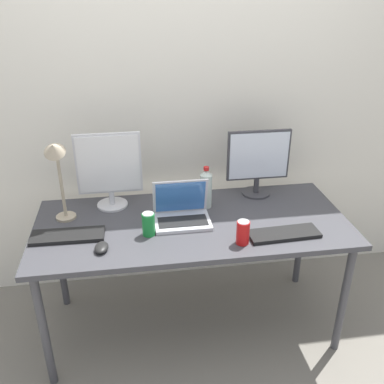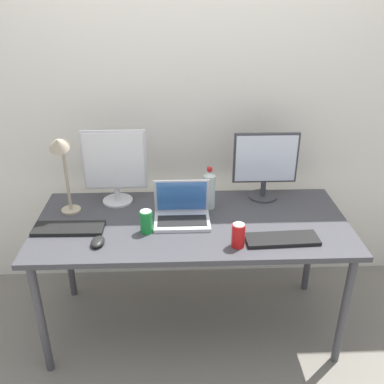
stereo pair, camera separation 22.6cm
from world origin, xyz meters
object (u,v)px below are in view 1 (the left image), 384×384
object	(u,v)px
mouse_by_keyboard	(101,247)
soda_can_by_laptop	(148,224)
keyboard_aux	(284,234)
soda_can_near_keyboard	(243,232)
work_desk	(192,231)
keyboard_main	(68,236)
monitor_left	(109,169)
desk_lamp	(57,165)
water_bottle	(206,189)
laptop_silver	(182,212)
monitor_center	(258,160)

from	to	relation	value
mouse_by_keyboard	soda_can_by_laptop	distance (m)	0.27
keyboard_aux	mouse_by_keyboard	xyz separation A→B (m)	(-0.93, 0.00, 0.01)
soda_can_near_keyboard	soda_can_by_laptop	distance (m)	0.48
work_desk	keyboard_main	distance (m)	0.66
monitor_left	keyboard_aux	world-z (taller)	monitor_left
keyboard_aux	soda_can_by_laptop	size ratio (longest dim) A/B	2.94
monitor_left	soda_can_near_keyboard	size ratio (longest dim) A/B	3.52
desk_lamp	monitor_left	bearing A→B (deg)	30.85
soda_can_by_laptop	soda_can_near_keyboard	bearing A→B (deg)	-18.13
water_bottle	soda_can_near_keyboard	xyz separation A→B (m)	(0.11, -0.41, -0.05)
keyboard_main	keyboard_aux	bearing A→B (deg)	-6.33
laptop_silver	mouse_by_keyboard	bearing A→B (deg)	-151.60
keyboard_aux	soda_can_near_keyboard	size ratio (longest dim) A/B	2.94
laptop_silver	soda_can_near_keyboard	world-z (taller)	laptop_silver
monitor_left	soda_can_by_laptop	size ratio (longest dim) A/B	3.52
soda_can_near_keyboard	soda_can_by_laptop	bearing A→B (deg)	161.87
monitor_left	keyboard_main	xyz separation A→B (m)	(-0.22, -0.32, -0.23)
soda_can_near_keyboard	soda_can_by_laptop	size ratio (longest dim) A/B	1.00
work_desk	monitor_center	distance (m)	0.59
mouse_by_keyboard	desk_lamp	size ratio (longest dim) A/B	0.21
monitor_left	laptop_silver	xyz separation A→B (m)	(0.38, -0.23, -0.18)
monitor_center	keyboard_aux	distance (m)	0.53
work_desk	soda_can_by_laptop	world-z (taller)	soda_can_by_laptop
laptop_silver	soda_can_near_keyboard	size ratio (longest dim) A/B	2.40
desk_lamp	keyboard_aux	bearing A→B (deg)	-15.43
work_desk	soda_can_near_keyboard	distance (m)	0.36
soda_can_near_keyboard	soda_can_by_laptop	xyz separation A→B (m)	(-0.46, 0.15, 0.00)
laptop_silver	water_bottle	bearing A→B (deg)	41.45
work_desk	water_bottle	distance (m)	0.26
monitor_center	keyboard_aux	world-z (taller)	monitor_center
keyboard_main	work_desk	bearing A→B (deg)	7.04
laptop_silver	desk_lamp	size ratio (longest dim) A/B	0.62
monitor_left	keyboard_aux	bearing A→B (deg)	-27.74
monitor_left	keyboard_main	world-z (taller)	monitor_left
mouse_by_keyboard	soda_can_by_laptop	world-z (taller)	soda_can_by_laptop
keyboard_main	mouse_by_keyboard	xyz separation A→B (m)	(0.18, -0.15, 0.01)
water_bottle	soda_can_by_laptop	distance (m)	0.44
mouse_by_keyboard	laptop_silver	bearing A→B (deg)	35.23
mouse_by_keyboard	monitor_center	bearing A→B (deg)	34.68
monitor_center	soda_can_by_laptop	xyz separation A→B (m)	(-0.68, -0.38, -0.16)
water_bottle	soda_can_by_laptop	xyz separation A→B (m)	(-0.35, -0.26, -0.05)
keyboard_main	keyboard_aux	xyz separation A→B (m)	(1.11, -0.15, 0.00)
water_bottle	desk_lamp	distance (m)	0.82
work_desk	desk_lamp	world-z (taller)	desk_lamp
monitor_center	water_bottle	bearing A→B (deg)	-160.99
keyboard_aux	desk_lamp	size ratio (longest dim) A/B	0.76
monitor_left	water_bottle	world-z (taller)	monitor_left
monitor_center	monitor_left	bearing A→B (deg)	-178.43
work_desk	keyboard_main	xyz separation A→B (m)	(-0.66, -0.07, 0.07)
monitor_left	mouse_by_keyboard	size ratio (longest dim) A/B	4.35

